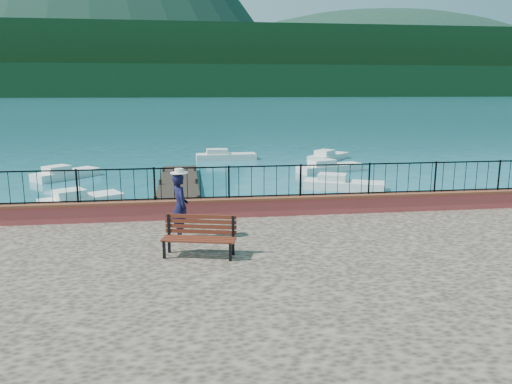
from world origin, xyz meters
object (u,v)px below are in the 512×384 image
object	(u,v)px
boat_2	(331,165)
boat_4	(226,154)
boat_0	(82,197)
park_bench	(199,244)
person	(180,207)
boat_1	(344,182)
boat_3	(66,171)
boat_5	(329,154)

from	to	relation	value
boat_2	boat_4	world-z (taller)	same
boat_0	boat_2	distance (m)	15.23
park_bench	person	distance (m)	1.61
park_bench	boat_4	size ratio (longest dim) A/B	0.42
park_bench	boat_2	xyz separation A→B (m)	(8.53, 18.27, -1.09)
person	boat_1	xyz separation A→B (m)	(8.04, 11.34, -1.66)
boat_0	boat_3	xyz separation A→B (m)	(-2.26, 7.18, 0.00)
person	boat_4	bearing A→B (deg)	-23.88
person	boat_5	bearing A→B (deg)	-41.68
boat_1	boat_3	world-z (taller)	same
boat_1	boat_2	size ratio (longest dim) A/B	0.94
boat_0	park_bench	bearing A→B (deg)	-97.27
boat_2	park_bench	bearing A→B (deg)	-133.49
boat_4	boat_3	bearing A→B (deg)	-148.12
boat_3	boat_5	world-z (taller)	same
person	park_bench	bearing A→B (deg)	-179.57
park_bench	boat_0	size ratio (longest dim) A/B	0.52
boat_2	boat_3	bearing A→B (deg)	162.09
boat_3	boat_4	distance (m)	11.53
boat_1	boat_2	xyz separation A→B (m)	(0.92, 5.48, 0.00)
park_bench	boat_1	bearing A→B (deg)	73.46
boat_0	boat_3	bearing A→B (deg)	76.39
boat_3	boat_5	distance (m)	17.62
person	boat_3	world-z (taller)	person
boat_2	boat_4	size ratio (longest dim) A/B	0.99
boat_2	boat_4	bearing A→B (deg)	115.57
boat_0	boat_3	distance (m)	7.53
boat_2	boat_5	size ratio (longest dim) A/B	1.13
park_bench	boat_1	size ratio (longest dim) A/B	0.45
boat_3	boat_5	xyz separation A→B (m)	(16.88, 5.03, 0.00)
boat_0	boat_5	xyz separation A→B (m)	(14.63, 12.21, 0.00)
boat_4	boat_5	bearing A→B (deg)	-11.36
person	boat_3	xyz separation A→B (m)	(-6.64, 16.67, -1.66)
boat_1	boat_2	world-z (taller)	same
boat_3	boat_4	size ratio (longest dim) A/B	0.87
boat_5	boat_1	bearing A→B (deg)	-146.67
person	boat_5	distance (m)	24.05
park_bench	boat_0	bearing A→B (deg)	128.01
boat_3	boat_5	bearing A→B (deg)	-28.10
boat_3	boat_1	bearing A→B (deg)	-64.65
boat_2	boat_5	xyz separation A→B (m)	(1.27, 4.88, 0.00)
person	boat_1	size ratio (longest dim) A/B	0.43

